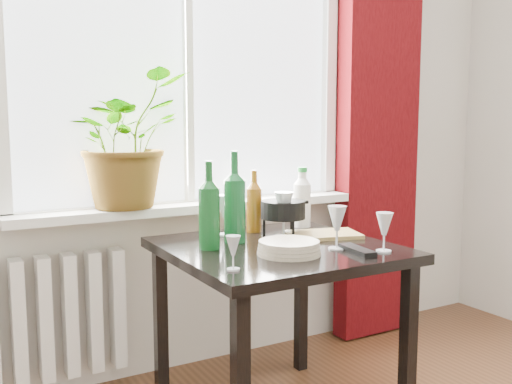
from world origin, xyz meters
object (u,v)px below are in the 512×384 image
table (277,268)px  wineglass_front_left (233,253)px  cleaning_bottle (302,197)px  potted_plant (124,139)px  wineglass_front_right (337,227)px  wineglass_back_left (225,215)px  wineglass_back_center (284,214)px  wine_bottle_right (235,196)px  wine_bottle_left (209,204)px  plate_stack (289,248)px  tv_remote (357,250)px  radiator (32,321)px  bottle_amber (254,200)px  cutting_board (323,235)px  wineglass_far_right (384,232)px  fondue_pot (283,218)px

table → wineglass_front_left: 0.45m
table → cleaning_bottle: bearing=42.6°
potted_plant → wineglass_front_right: 1.04m
table → wineglass_back_left: wineglass_back_left is taller
wineglass_back_center → wine_bottle_right: bearing=178.3°
wine_bottle_left → plate_stack: size_ratio=1.47×
potted_plant → wine_bottle_left: bearing=-73.1°
table → tv_remote: size_ratio=4.57×
radiator → bottle_amber: size_ratio=2.81×
potted_plant → cleaning_bottle: bearing=-23.9°
table → cutting_board: size_ratio=2.78×
potted_plant → cutting_board: potted_plant is taller
wineglass_front_right → cutting_board: bearing=66.2°
wineglass_front_left → tv_remote: wineglass_front_left is taller
bottle_amber → wineglass_far_right: (0.23, -0.59, -0.07)m
potted_plant → wineglass_front_right: potted_plant is taller
wineglass_back_left → fondue_pot: size_ratio=0.82×
wine_bottle_right → wineglass_far_right: wine_bottle_right is taller
cutting_board → wineglass_back_left: bearing=146.7°
wineglass_front_right → wine_bottle_left: bearing=149.2°
wineglass_front_left → cleaning_bottle: bearing=40.2°
plate_stack → fondue_pot: size_ratio=1.07×
wineglass_front_right → wineglass_back_left: wineglass_back_left is taller
cleaning_bottle → wineglass_front_left: bearing=-139.8°
bottle_amber → cleaning_bottle: bottle_amber is taller
fondue_pot → wine_bottle_right: bearing=-161.5°
wine_bottle_left → wine_bottle_right: (0.14, 0.06, 0.02)m
wine_bottle_left → tv_remote: wine_bottle_left is taller
table → wineglass_back_center: (0.11, 0.13, 0.19)m
wineglass_front_right → table: bearing=132.1°
wine_bottle_right → tv_remote: bearing=-52.4°
wine_bottle_left → fondue_pot: (0.40, 0.09, -0.10)m
wineglass_far_right → wineglass_back_center: bearing=112.1°
wine_bottle_left → wineglass_back_center: size_ratio=1.75×
potted_plant → wineglass_far_right: (0.71, -0.92, -0.34)m
wineglass_front_right → wineglass_far_right: 0.18m
wine_bottle_left → wineglass_front_left: 0.36m
wineglass_front_right → wineglass_front_left: size_ratio=1.46×
plate_stack → fondue_pot: bearing=61.1°
wineglass_front_right → wineglass_front_left: (-0.49, -0.08, -0.03)m
radiator → cleaning_bottle: bearing=-16.5°
bottle_amber → wineglass_front_left: 0.68m
wineglass_far_right → wineglass_back_center: wineglass_back_center is taller
wineglass_far_right → wineglass_back_left: 0.70m
tv_remote → radiator: bearing=146.9°
wine_bottle_right → wineglass_front_left: wine_bottle_right is taller
radiator → cleaning_bottle: (1.16, -0.34, 0.50)m
plate_stack → wineglass_back_left: bearing=95.6°
potted_plant → wine_bottle_right: (0.31, -0.48, -0.22)m
wineglass_far_right → tv_remote: size_ratio=0.83×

